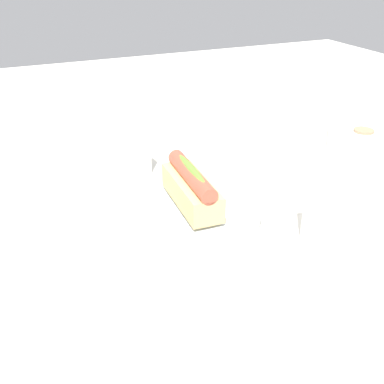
% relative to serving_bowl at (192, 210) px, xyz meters
% --- Properties ---
extents(ground_plane, '(2.40, 2.40, 0.00)m').
position_rel_serving_bowl_xyz_m(ground_plane, '(-0.00, 0.01, -0.02)').
color(ground_plane, silver).
extents(serving_bowl, '(0.23, 0.23, 0.03)m').
position_rel_serving_bowl_xyz_m(serving_bowl, '(0.00, 0.00, 0.00)').
color(serving_bowl, silver).
rests_on(serving_bowl, ground_plane).
extents(hotdog_front, '(0.15, 0.06, 0.06)m').
position_rel_serving_bowl_xyz_m(hotdog_front, '(0.00, -0.00, 0.04)').
color(hotdog_front, '#DBB270').
rests_on(hotdog_front, serving_bowl).
extents(water_glass, '(0.07, 0.07, 0.09)m').
position_rel_serving_bowl_xyz_m(water_glass, '(-0.20, -0.04, 0.02)').
color(water_glass, white).
rests_on(water_glass, ground_plane).
extents(paper_towel_roll, '(0.11, 0.11, 0.13)m').
position_rel_serving_bowl_xyz_m(paper_towel_roll, '(0.06, 0.27, 0.05)').
color(paper_towel_roll, white).
rests_on(paper_towel_roll, ground_plane).
extents(napkin_box, '(0.12, 0.07, 0.15)m').
position_rel_serving_bowl_xyz_m(napkin_box, '(0.18, 0.13, 0.06)').
color(napkin_box, white).
rests_on(napkin_box, ground_plane).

